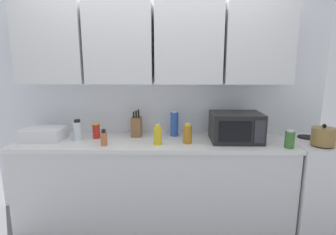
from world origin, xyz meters
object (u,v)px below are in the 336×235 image
(knife_block, at_px, (137,127))
(bottle_clear_tall, at_px, (78,130))
(bottle_red_sauce, at_px, (96,131))
(bottle_spice_jar, at_px, (104,138))
(bottle_blue_cleaner, at_px, (174,124))
(bottle_yellow_mustard, at_px, (158,135))
(kettle, at_px, (323,136))
(dish_rack, at_px, (44,134))
(stove_range, at_px, (326,185))
(bottle_amber_vinegar, at_px, (187,134))
(bottle_green_oil, at_px, (290,139))
(microwave, at_px, (236,127))

(knife_block, distance_m, bottle_clear_tall, 0.58)
(bottle_red_sauce, bearing_deg, bottle_spice_jar, -60.38)
(bottle_blue_cleaner, bearing_deg, bottle_yellow_mustard, -117.30)
(kettle, distance_m, dish_rack, 2.66)
(dish_rack, distance_m, knife_block, 0.91)
(stove_range, relative_size, bottle_yellow_mustard, 4.82)
(knife_block, xyz_separation_m, bottle_blue_cleaner, (0.39, 0.03, 0.02))
(stove_range, distance_m, bottle_amber_vinegar, 1.51)
(knife_block, xyz_separation_m, bottle_clear_tall, (-0.56, -0.15, -0.01))
(bottle_red_sauce, height_order, bottle_amber_vinegar, bottle_amber_vinegar)
(stove_range, height_order, bottle_spice_jar, bottle_spice_jar)
(stove_range, relative_size, knife_block, 3.21)
(bottle_green_oil, relative_size, bottle_yellow_mustard, 0.87)
(kettle, distance_m, bottle_yellow_mustard, 1.52)
(kettle, relative_size, bottle_clear_tall, 0.98)
(knife_block, height_order, bottle_amber_vinegar, knife_block)
(knife_block, relative_size, bottle_clear_tall, 1.36)
(bottle_amber_vinegar, xyz_separation_m, bottle_yellow_mustard, (-0.28, -0.04, -0.00))
(bottle_green_oil, xyz_separation_m, bottle_blue_cleaner, (-1.03, 0.40, 0.05))
(dish_rack, bearing_deg, bottle_blue_cleaner, 7.68)
(microwave, distance_m, bottle_blue_cleaner, 0.62)
(microwave, xyz_separation_m, bottle_spice_jar, (-1.25, -0.17, -0.07))
(kettle, xyz_separation_m, dish_rack, (-2.65, 0.16, -0.03))
(dish_rack, distance_m, bottle_spice_jar, 0.67)
(bottle_amber_vinegar, bearing_deg, stove_range, 2.88)
(bottle_red_sauce, relative_size, bottle_amber_vinegar, 0.85)
(bottle_red_sauce, xyz_separation_m, bottle_blue_cleaner, (0.79, 0.11, 0.05))
(bottle_red_sauce, xyz_separation_m, bottle_clear_tall, (-0.16, -0.07, 0.02))
(kettle, distance_m, knife_block, 1.78)
(stove_range, xyz_separation_m, kettle, (-0.17, -0.14, 0.54))
(dish_rack, xyz_separation_m, bottle_blue_cleaner, (1.29, 0.17, 0.07))
(microwave, bearing_deg, bottle_blue_cleaner, 162.75)
(bottle_spice_jar, bearing_deg, knife_block, 51.36)
(dish_rack, xyz_separation_m, bottle_spice_jar, (0.64, -0.18, 0.01))
(microwave, xyz_separation_m, bottle_blue_cleaner, (-0.59, 0.18, -0.01))
(stove_range, relative_size, microwave, 1.90)
(bottle_red_sauce, height_order, bottle_spice_jar, bottle_red_sauce)
(bottle_green_oil, height_order, bottle_clear_tall, bottle_clear_tall)
(kettle, relative_size, bottle_blue_cleaner, 0.76)
(knife_block, xyz_separation_m, bottle_yellow_mustard, (0.23, -0.28, -0.02))
(bottle_amber_vinegar, bearing_deg, bottle_green_oil, -8.23)
(knife_block, distance_m, bottle_red_sauce, 0.41)
(dish_rack, relative_size, bottle_green_oil, 2.31)
(stove_range, relative_size, bottle_green_oil, 5.55)
(stove_range, xyz_separation_m, bottle_red_sauce, (-2.32, 0.09, 0.52))
(stove_range, height_order, bottle_red_sauce, bottle_red_sauce)
(bottle_blue_cleaner, height_order, bottle_yellow_mustard, bottle_blue_cleaner)
(microwave, height_order, dish_rack, microwave)
(dish_rack, height_order, bottle_spice_jar, bottle_spice_jar)
(bottle_green_oil, distance_m, bottle_amber_vinegar, 0.91)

